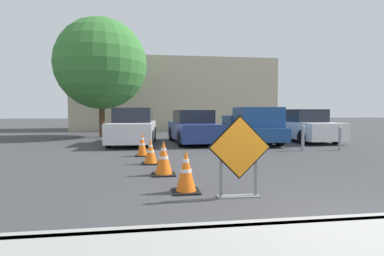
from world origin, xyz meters
TOP-DOWN VIEW (x-y plane):
  - ground_plane at (0.00, 10.00)m, footprint 96.00×96.00m
  - curb_lip at (0.00, 0.00)m, footprint 24.03×0.20m
  - road_closed_sign at (-0.99, 1.48)m, footprint 1.08×0.20m
  - traffic_cone_nearest at (-1.83, 1.96)m, footprint 0.49×0.49m
  - traffic_cone_second at (-2.17, 3.48)m, footprint 0.53×0.53m
  - traffic_cone_third at (-2.46, 4.97)m, footprint 0.48×0.48m
  - traffic_cone_fourth at (-2.73, 6.47)m, footprint 0.43×0.43m
  - parked_car_nearest at (-3.19, 10.15)m, footprint 2.05×4.41m
  - parked_car_second at (-0.49, 10.26)m, footprint 2.07×4.56m
  - pickup_truck at (2.20, 9.90)m, footprint 2.25×5.16m
  - parked_car_third at (4.93, 10.24)m, footprint 2.02×4.22m
  - bollard_nearest at (3.11, 6.94)m, footprint 0.12×0.12m
  - bollard_second at (4.60, 6.94)m, footprint 0.12×0.12m
  - building_facade_backdrop at (-0.41, 21.28)m, footprint 15.57×5.00m
  - street_tree_behind_lot at (-5.14, 14.02)m, footprint 5.04×5.04m

SIDE VIEW (x-z plane):
  - ground_plane at x=0.00m, z-range 0.00..0.00m
  - curb_lip at x=0.00m, z-range 0.00..0.14m
  - traffic_cone_third at x=-2.46m, z-range -0.01..0.68m
  - traffic_cone_fourth at x=-2.73m, z-range -0.01..0.76m
  - traffic_cone_nearest at x=-1.83m, z-range -0.01..0.77m
  - traffic_cone_second at x=-2.17m, z-range -0.01..0.79m
  - bollard_second at x=4.60m, z-range 0.03..0.90m
  - bollard_nearest at x=3.11m, z-range 0.03..0.98m
  - parked_car_second at x=-0.49m, z-range -0.06..1.45m
  - parked_car_third at x=4.93m, z-range -0.07..1.48m
  - parked_car_nearest at x=-3.19m, z-range -0.07..1.54m
  - pickup_truck at x=2.20m, z-range -0.07..1.55m
  - road_closed_sign at x=-0.99m, z-range 0.04..1.44m
  - building_facade_backdrop at x=-0.41m, z-range 0.00..5.54m
  - street_tree_behind_lot at x=-5.14m, z-range 0.78..7.39m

